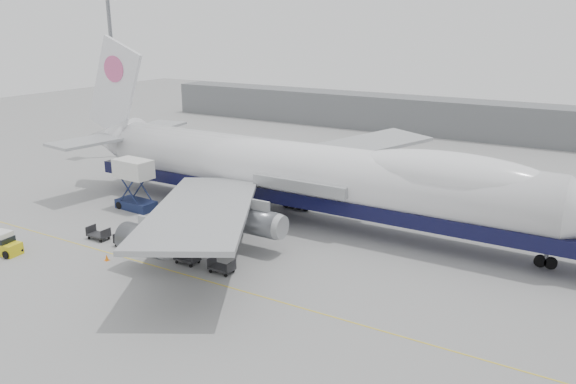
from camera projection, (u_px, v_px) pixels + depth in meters
The scene contains 13 objects.
ground at pixel (245, 257), 53.68m from camera, with size 260.00×260.00×0.00m, color gray.
apron_line at pixel (206, 281), 48.74m from camera, with size 60.00×0.15×0.01m, color gold.
hangar at pixel (400, 114), 115.16m from camera, with size 110.00×8.00×7.00m, color slate.
floodlight_mast at pixel (114, 69), 89.79m from camera, with size 2.40×2.40×25.43m.
airliner at pixel (312, 173), 61.61m from camera, with size 67.00×55.30×19.98m.
catering_truck at pixel (134, 181), 66.45m from camera, with size 5.09×3.66×6.09m.
baggage_tug at pixel (4, 244), 54.20m from camera, with size 3.19×1.94×2.22m.
traffic_cone at pixel (107, 258), 52.80m from camera, with size 0.41×0.41×0.60m.
dolly_0 at pixel (99, 234), 57.91m from camera, with size 2.30×1.35×1.30m.
dolly_1 at pixel (126, 242), 55.97m from camera, with size 2.30×1.35×1.30m.
dolly_2 at pixel (156, 250), 54.03m from camera, with size 2.30×1.35×1.30m.
dolly_3 at pixel (187, 258), 52.10m from camera, with size 2.30×1.35×1.30m.
dolly_4 at pixel (222, 267), 50.16m from camera, with size 2.30×1.35×1.30m.
Camera 1 is at (28.79, -40.55, 21.55)m, focal length 35.00 mm.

